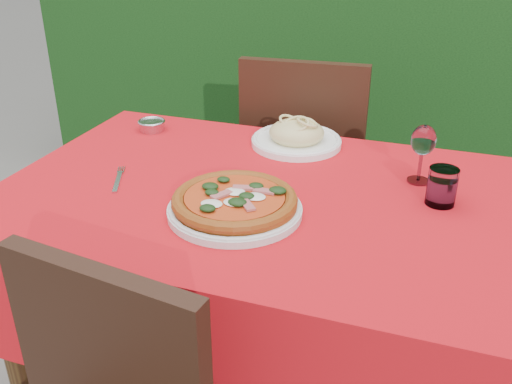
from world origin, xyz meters
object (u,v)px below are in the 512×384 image
(wine_glass, at_px, (423,143))
(water_glass, at_px, (442,188))
(chair_far, at_px, (305,164))
(pasta_plate, at_px, (296,136))
(pizza_plate, at_px, (235,203))
(steel_ramekin, at_px, (152,126))
(fork, at_px, (118,182))

(wine_glass, bearing_deg, water_glass, -61.38)
(chair_far, xyz_separation_m, pasta_plate, (0.05, -0.34, 0.24))
(wine_glass, bearing_deg, pizza_plate, -140.48)
(pizza_plate, bearing_deg, wine_glass, 39.52)
(pasta_plate, distance_m, steel_ramekin, 0.46)
(chair_far, relative_size, steel_ramekin, 12.02)
(pizza_plate, bearing_deg, water_glass, 25.12)
(water_glass, distance_m, fork, 0.79)
(pizza_plate, distance_m, water_glass, 0.48)
(pizza_plate, height_order, steel_ramekin, pizza_plate)
(water_glass, bearing_deg, fork, -169.04)
(chair_far, xyz_separation_m, water_glass, (0.47, -0.59, 0.25))
(fork, relative_size, steel_ramekin, 2.12)
(steel_ramekin, bearing_deg, water_glass, -13.87)
(pizza_plate, distance_m, fork, 0.35)
(pasta_plate, xyz_separation_m, water_glass, (0.42, -0.25, 0.01))
(fork, height_order, steel_ramekin, steel_ramekin)
(wine_glass, bearing_deg, chair_far, 130.93)
(pizza_plate, bearing_deg, fork, 170.91)
(wine_glass, bearing_deg, fork, -160.27)
(wine_glass, distance_m, steel_ramekin, 0.83)
(chair_far, distance_m, steel_ramekin, 0.59)
(pasta_plate, relative_size, steel_ramekin, 3.38)
(pizza_plate, height_order, pasta_plate, pasta_plate)
(pizza_plate, height_order, water_glass, water_glass)
(pasta_plate, bearing_deg, steel_ramekin, -176.19)
(chair_far, height_order, steel_ramekin, chair_far)
(pasta_plate, height_order, steel_ramekin, pasta_plate)
(steel_ramekin, bearing_deg, wine_glass, -7.61)
(chair_far, bearing_deg, water_glass, 124.51)
(pizza_plate, bearing_deg, pasta_plate, 87.70)
(fork, distance_m, steel_ramekin, 0.38)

